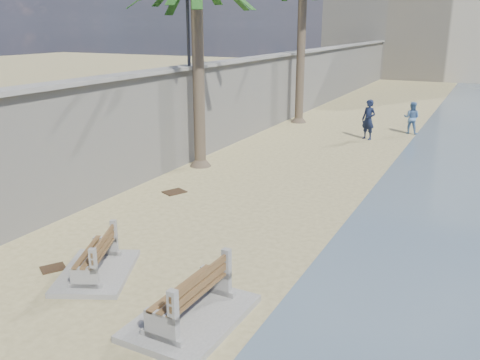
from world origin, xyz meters
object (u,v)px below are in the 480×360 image
(person_a, at_px, (369,117))
(person_b, at_px, (412,116))
(bench_far, at_px, (191,299))
(bench_near, at_px, (96,258))

(person_a, relative_size, person_b, 1.22)
(person_a, bearing_deg, person_b, 78.04)
(bench_far, bearing_deg, person_a, 92.41)
(person_b, bearing_deg, bench_near, 81.52)
(person_a, distance_m, person_b, 2.71)
(bench_near, relative_size, person_b, 1.42)
(bench_far, height_order, person_a, person_a)
(bench_far, relative_size, person_a, 1.15)
(bench_near, distance_m, person_a, 15.97)
(bench_far, xyz_separation_m, person_a, (-0.69, 16.42, 0.61))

